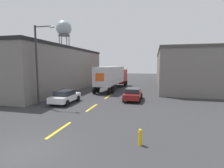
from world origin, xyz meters
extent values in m
plane|color=#333335|center=(0.00, 0.00, 0.00)|extent=(160.00, 160.00, 0.00)
cube|color=yellow|center=(0.00, 3.00, 0.00)|extent=(0.20, 3.09, 0.01)
cube|color=yellow|center=(0.00, 9.24, 0.00)|extent=(0.20, 3.09, 0.01)
cube|color=yellow|center=(0.00, 15.47, 0.00)|extent=(0.20, 3.09, 0.01)
cube|color=slate|center=(-12.30, 20.18, 3.41)|extent=(11.12, 24.88, 6.82)
cube|color=#232326|center=(-12.30, 20.18, 7.02)|extent=(11.32, 25.08, 0.40)
cube|color=slate|center=(13.04, 31.57, 3.26)|extent=(12.60, 29.05, 6.53)
cube|color=#4C4742|center=(13.04, 31.57, 6.73)|extent=(12.80, 29.25, 0.40)
cube|color=#B21919|center=(-0.75, 28.02, 1.94)|extent=(2.45, 3.32, 2.84)
cube|color=silver|center=(-1.15, 21.26, 2.58)|extent=(2.95, 9.87, 2.85)
cube|color=#E55619|center=(-1.43, 16.38, 2.58)|extent=(1.31, 0.11, 1.14)
cylinder|color=black|center=(0.46, 28.35, 0.53)|extent=(0.34, 1.07, 1.05)
cylinder|color=black|center=(-1.92, 28.49, 0.53)|extent=(0.34, 1.07, 1.05)
cylinder|color=black|center=(0.39, 27.08, 0.53)|extent=(0.34, 1.07, 1.05)
cylinder|color=black|center=(-2.00, 27.21, 0.53)|extent=(0.34, 1.07, 1.05)
cylinder|color=black|center=(-0.11, 18.52, 0.53)|extent=(0.34, 1.07, 1.05)
cylinder|color=black|center=(-2.49, 18.66, 0.53)|extent=(0.34, 1.07, 1.05)
cylinder|color=black|center=(-0.19, 17.12, 0.53)|extent=(0.34, 1.07, 1.05)
cylinder|color=black|center=(-2.58, 17.26, 0.53)|extent=(0.34, 1.07, 1.05)
cube|color=maroon|center=(3.61, 13.92, 0.65)|extent=(1.87, 4.31, 0.62)
cube|color=#23282D|center=(3.61, 13.79, 1.23)|extent=(1.64, 2.24, 0.54)
cylinder|color=black|center=(4.54, 15.26, 0.34)|extent=(0.22, 0.68, 0.68)
cylinder|color=black|center=(2.67, 15.26, 0.34)|extent=(0.22, 0.68, 0.68)
cylinder|color=black|center=(4.54, 12.59, 0.34)|extent=(0.22, 0.68, 0.68)
cylinder|color=black|center=(2.67, 12.59, 0.34)|extent=(0.22, 0.68, 0.68)
cube|color=silver|center=(-3.61, 10.43, 0.65)|extent=(1.87, 4.31, 0.62)
cube|color=#23282D|center=(-3.61, 10.30, 1.23)|extent=(1.64, 2.24, 0.54)
cylinder|color=black|center=(-2.67, 11.77, 0.34)|extent=(0.22, 0.68, 0.68)
cylinder|color=black|center=(-4.54, 11.77, 0.34)|extent=(0.22, 0.68, 0.68)
cylinder|color=black|center=(-2.67, 9.10, 0.34)|extent=(0.22, 0.68, 0.68)
cylinder|color=black|center=(-4.54, 9.10, 0.34)|extent=(0.22, 0.68, 0.68)
cylinder|color=#47474C|center=(-24.85, 52.80, 7.63)|extent=(0.28, 0.28, 15.26)
cylinder|color=#47474C|center=(-26.82, 54.78, 7.63)|extent=(0.28, 0.28, 15.26)
cylinder|color=#47474C|center=(-28.80, 52.80, 7.63)|extent=(0.28, 0.28, 15.26)
cylinder|color=#47474C|center=(-26.82, 50.83, 7.63)|extent=(0.28, 0.28, 15.26)
cylinder|color=#4C4C51|center=(-26.82, 52.80, 15.06)|extent=(4.23, 4.23, 0.30)
sphere|color=#939EA8|center=(-26.82, 52.80, 17.65)|extent=(5.64, 5.64, 5.64)
cylinder|color=#2D2D30|center=(-6.07, 9.04, 4.19)|extent=(0.20, 0.20, 8.38)
cylinder|color=#2D2D30|center=(-5.08, 9.04, 8.23)|extent=(1.99, 0.11, 0.11)
ellipsoid|color=silver|center=(-4.08, 9.04, 8.13)|extent=(0.56, 0.32, 0.22)
cylinder|color=gold|center=(5.44, 2.02, 0.38)|extent=(0.22, 0.22, 0.75)
sphere|color=gold|center=(5.44, 2.02, 0.81)|extent=(0.20, 0.20, 0.20)
camera|label=1|loc=(6.10, -7.13, 4.34)|focal=28.00mm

